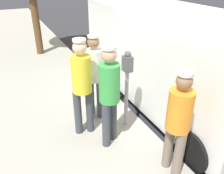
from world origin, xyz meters
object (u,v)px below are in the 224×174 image
(pedestrian_in_green, at_px, (109,91))
(parking_meter_near, at_px, (127,77))
(pedestrian_in_white, at_px, (94,73))
(parked_van, at_px, (169,54))
(pedestrian_in_yellow, at_px, (82,82))
(pedestrian_in_orange, at_px, (178,119))

(pedestrian_in_green, bearing_deg, parking_meter_near, -146.80)
(parking_meter_near, bearing_deg, pedestrian_in_white, -53.28)
(parking_meter_near, distance_m, parked_van, 1.67)
(parking_meter_near, bearing_deg, parked_van, -154.18)
(pedestrian_in_green, relative_size, parked_van, 0.34)
(pedestrian_in_yellow, height_order, pedestrian_in_white, pedestrian_in_yellow)
(pedestrian_in_white, bearing_deg, pedestrian_in_yellow, 46.17)
(parking_meter_near, relative_size, pedestrian_in_green, 0.86)
(pedestrian_in_yellow, distance_m, parked_van, 2.38)
(pedestrian_in_orange, xyz_separation_m, parked_van, (-1.44, -2.06, 0.06))
(pedestrian_in_orange, bearing_deg, parked_van, -124.81)
(pedestrian_in_green, xyz_separation_m, parked_van, (-2.00, -1.06, -0.01))
(parking_meter_near, bearing_deg, pedestrian_in_orange, 92.75)
(parking_meter_near, distance_m, pedestrian_in_green, 0.60)
(pedestrian_in_yellow, distance_m, pedestrian_in_green, 0.56)
(pedestrian_in_yellow, distance_m, pedestrian_in_white, 0.57)
(pedestrian_in_green, height_order, pedestrian_in_orange, pedestrian_in_green)
(pedestrian_in_green, relative_size, pedestrian_in_white, 1.03)
(pedestrian_in_white, bearing_deg, parked_van, -174.77)
(pedestrian_in_green, relative_size, pedestrian_in_orange, 1.07)
(pedestrian_in_yellow, bearing_deg, parked_van, -165.76)
(parking_meter_near, height_order, pedestrian_in_green, pedestrian_in_green)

